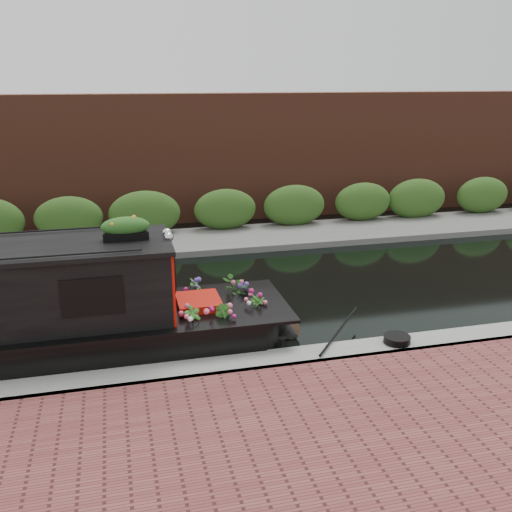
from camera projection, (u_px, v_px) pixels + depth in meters
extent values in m
plane|color=black|center=(161.00, 304.00, 11.78)|extent=(80.00, 80.00, 0.00)
cube|color=gray|center=(181.00, 384.00, 8.73)|extent=(40.00, 0.60, 0.50)
cube|color=slate|center=(147.00, 248.00, 15.66)|extent=(40.00, 2.40, 0.34)
cube|color=#2E521B|center=(145.00, 239.00, 16.49)|extent=(40.00, 1.10, 2.80)
cube|color=brown|center=(141.00, 222.00, 18.43)|extent=(40.00, 1.00, 8.00)
cube|color=red|center=(169.00, 277.00, 9.50)|extent=(0.07, 1.60, 1.24)
cube|color=black|center=(92.00, 297.00, 8.44)|extent=(0.82, 0.03, 0.50)
cube|color=red|center=(199.00, 311.00, 9.81)|extent=(0.74, 0.83, 0.46)
sphere|color=silver|center=(169.00, 237.00, 9.17)|extent=(0.16, 0.16, 0.16)
sphere|color=silver|center=(167.00, 233.00, 9.41)|extent=(0.16, 0.16, 0.16)
cube|color=black|center=(126.00, 236.00, 9.12)|extent=(0.71, 0.26, 0.13)
ellipsoid|color=orange|center=(125.00, 225.00, 9.07)|extent=(0.78, 0.28, 0.22)
imported|color=#2D6220|center=(193.00, 323.00, 9.18)|extent=(0.37, 0.34, 0.58)
imported|color=#2D6220|center=(223.00, 321.00, 9.29)|extent=(0.37, 0.38, 0.55)
imported|color=#2D6220|center=(239.00, 293.00, 10.39)|extent=(0.74, 0.74, 0.63)
imported|color=#2D6220|center=(257.00, 309.00, 9.84)|extent=(0.36, 0.36, 0.49)
imported|color=#2D6220|center=(195.00, 293.00, 10.47)|extent=(0.33, 0.36, 0.56)
cylinder|color=brown|center=(289.00, 326.00, 10.34)|extent=(0.32, 0.38, 0.32)
cylinder|color=black|center=(397.00, 339.00, 9.50)|extent=(0.45, 0.45, 0.12)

